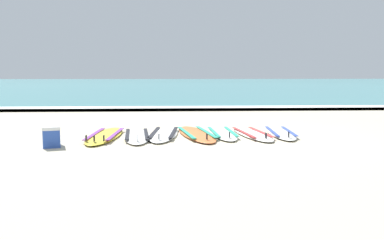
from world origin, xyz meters
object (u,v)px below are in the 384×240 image
at_px(surfboard_6, 280,133).
at_px(surfboard_3, 196,134).
at_px(surfboard_2, 164,134).
at_px(surfboard_4, 222,133).
at_px(cooler_box, 51,136).
at_px(surfboard_0, 105,136).
at_px(surfboard_1, 137,136).
at_px(surfboard_5, 252,134).

bearing_deg(surfboard_6, surfboard_3, -178.46).
bearing_deg(surfboard_2, surfboard_4, 2.17).
bearing_deg(cooler_box, surfboard_0, 51.42).
xyz_separation_m(surfboard_1, surfboard_4, (1.83, 0.26, 0.00)).
xyz_separation_m(surfboard_3, surfboard_5, (1.21, -0.05, 0.00)).
height_order(surfboard_0, surfboard_5, same).
distance_m(surfboard_0, cooler_box, 1.31).
bearing_deg(surfboard_4, cooler_box, -159.74).
distance_m(surfboard_0, surfboard_2, 1.24).
distance_m(surfboard_3, cooler_box, 2.97).
xyz_separation_m(surfboard_2, surfboard_5, (1.90, -0.07, 0.00)).
distance_m(surfboard_2, surfboard_3, 0.69).
relative_size(surfboard_3, cooler_box, 4.77).
bearing_deg(surfboard_5, cooler_box, -164.28).
height_order(surfboard_1, surfboard_4, same).
relative_size(surfboard_4, surfboard_6, 1.00).
distance_m(surfboard_1, cooler_box, 1.77).
bearing_deg(surfboard_2, surfboard_3, -0.89).
bearing_deg(surfboard_0, surfboard_4, 4.67).
xyz_separation_m(surfboard_4, surfboard_5, (0.63, -0.11, -0.00)).
height_order(surfboard_1, surfboard_5, same).
height_order(surfboard_5, cooler_box, cooler_box).
xyz_separation_m(surfboard_6, cooler_box, (-4.58, -1.21, 0.16)).
bearing_deg(surfboard_4, surfboard_3, -174.17).
bearing_deg(surfboard_6, surfboard_4, 179.60).
bearing_deg(surfboard_5, surfboard_0, -178.34).
height_order(surfboard_1, surfboard_6, same).
height_order(surfboard_0, cooler_box, cooler_box).
distance_m(surfboard_3, surfboard_6, 1.85).
bearing_deg(surfboard_0, surfboard_2, 7.23).
bearing_deg(surfboard_6, cooler_box, -165.19).
height_order(surfboard_0, surfboard_3, same).
xyz_separation_m(surfboard_0, surfboard_6, (3.77, 0.19, -0.00)).
xyz_separation_m(surfboard_1, surfboard_2, (0.56, 0.21, -0.00)).
height_order(surfboard_2, surfboard_5, same).
height_order(surfboard_2, surfboard_4, same).
bearing_deg(surfboard_3, surfboard_0, -175.68).
relative_size(surfboard_0, cooler_box, 4.63).
bearing_deg(surfboard_3, surfboard_6, 1.54).
distance_m(surfboard_1, surfboard_5, 2.46).
relative_size(surfboard_5, surfboard_6, 1.04).
relative_size(surfboard_2, cooler_box, 4.41).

